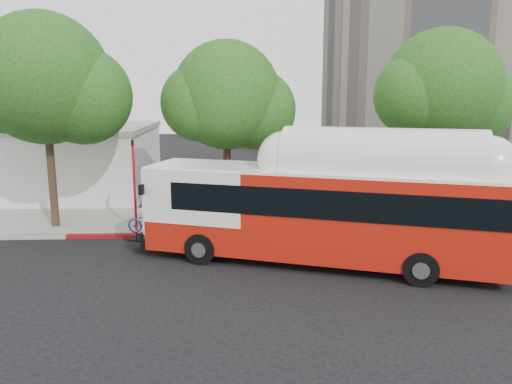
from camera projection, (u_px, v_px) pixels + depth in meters
ground at (254, 266)px, 18.28m from camera, size 120.00×120.00×0.00m
sidewalk at (248, 219)px, 24.64m from camera, size 60.00×5.00×0.15m
curb_strip at (250, 234)px, 22.09m from camera, size 60.00×0.30×0.15m
red_curb_segment at (182, 235)px, 21.95m from camera, size 10.00×0.32×0.16m
street_tree_left at (56, 84)px, 22.03m from camera, size 6.67×5.80×9.74m
street_tree_mid at (235, 100)px, 23.04m from camera, size 5.75×5.00×8.62m
street_tree_right at (450, 92)px, 23.25m from camera, size 6.21×5.40×9.18m
low_commercial_bldg at (19, 160)px, 30.90m from camera, size 16.20×10.20×4.25m
transit_bus at (321, 214)px, 18.17m from camera, size 13.74×6.74×4.05m
signal_pole at (135, 186)px, 22.01m from camera, size 0.12×0.40×4.23m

